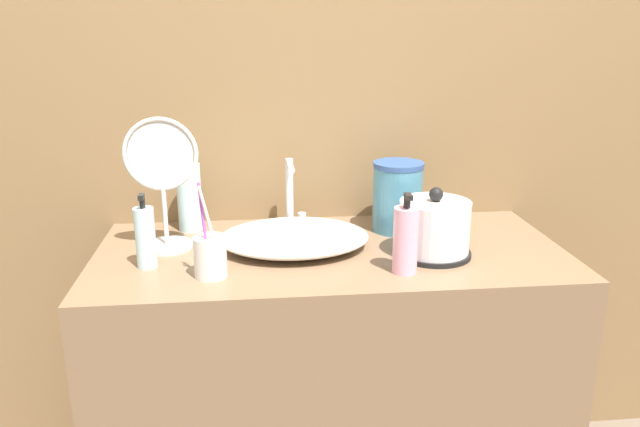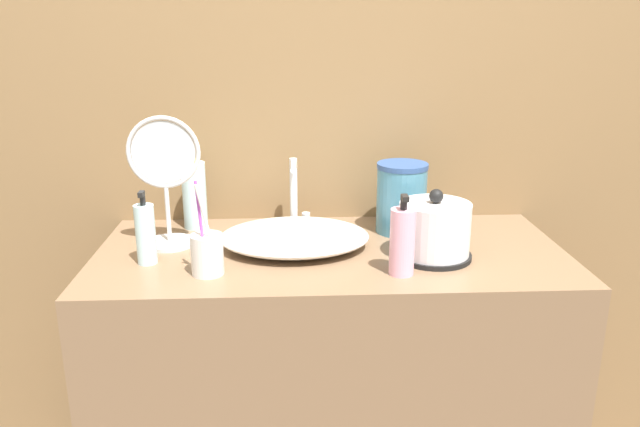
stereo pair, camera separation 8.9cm
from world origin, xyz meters
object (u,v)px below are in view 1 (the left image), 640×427
lotion_bottle (189,197)px  water_pitcher (397,196)px  faucet (292,191)px  toothbrush_cup (210,256)px  shampoo_bottle (145,237)px  vanity_mirror (162,179)px  electric_kettle (434,230)px  mouthwash_bottle (406,240)px

lotion_bottle → water_pitcher: 0.59m
faucet → toothbrush_cup: bearing=-122.0°
shampoo_bottle → vanity_mirror: vanity_mirror is taller
faucet → lotion_bottle: 0.29m
faucet → shampoo_bottle: size_ratio=1.09×
shampoo_bottle → water_pitcher: water_pitcher is taller
shampoo_bottle → faucet: bearing=35.3°
electric_kettle → toothbrush_cup: (-0.55, -0.08, -0.02)m
shampoo_bottle → vanity_mirror: bearing=76.8°
mouthwash_bottle → toothbrush_cup: bearing=177.2°
electric_kettle → water_pitcher: water_pitcher is taller
lotion_bottle → vanity_mirror: (-0.05, -0.14, 0.09)m
shampoo_bottle → water_pitcher: 0.70m
electric_kettle → lotion_bottle: size_ratio=0.84×
electric_kettle → water_pitcher: 0.22m
toothbrush_cup → vanity_mirror: size_ratio=0.66×
lotion_bottle → mouthwash_bottle: 0.65m
electric_kettle → mouthwash_bottle: (-0.10, -0.10, 0.02)m
lotion_bottle → vanity_mirror: vanity_mirror is taller
faucet → vanity_mirror: 0.37m
faucet → electric_kettle: (0.34, -0.26, -0.04)m
lotion_bottle → vanity_mirror: size_ratio=0.66×
vanity_mirror → mouthwash_bottle: bearing=-21.7°
vanity_mirror → faucet: bearing=20.9°
shampoo_bottle → lotion_bottle: bearing=73.8°
shampoo_bottle → mouthwash_bottle: size_ratio=0.95×
electric_kettle → shampoo_bottle: size_ratio=1.04×
electric_kettle → lotion_bottle: (-0.63, 0.27, 0.03)m
electric_kettle → mouthwash_bottle: size_ratio=0.98×
lotion_bottle → mouthwash_bottle: size_ratio=1.17×
electric_kettle → toothbrush_cup: 0.56m
mouthwash_bottle → vanity_mirror: (-0.58, 0.23, 0.10)m
mouthwash_bottle → water_pitcher: (0.05, 0.31, 0.02)m
lotion_bottle → vanity_mirror: bearing=-108.9°
electric_kettle → mouthwash_bottle: bearing=-134.0°
lotion_bottle → shampoo_bottle: size_ratio=1.23×
toothbrush_cup → vanity_mirror: (-0.13, 0.21, 0.14)m
toothbrush_cup → mouthwash_bottle: 0.46m
faucet → water_pitcher: faucet is taller
electric_kettle → water_pitcher: size_ratio=0.97×
electric_kettle → water_pitcher: (-0.05, 0.21, 0.03)m
faucet → mouthwash_bottle: faucet is taller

